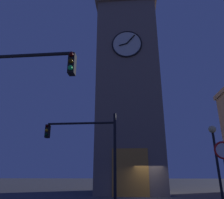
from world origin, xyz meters
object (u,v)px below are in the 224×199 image
object	(u,v)px
street_lamp	(215,148)
no_horn_sign	(224,157)
traffic_signal_near	(89,144)
traffic_signal_mid	(0,100)
clocktower	(129,92)

from	to	relation	value
street_lamp	no_horn_sign	distance (m)	3.58
traffic_signal_near	no_horn_sign	world-z (taller)	traffic_signal_near
traffic_signal_mid	no_horn_sign	size ratio (longest dim) A/B	1.93
no_horn_sign	traffic_signal_near	bearing A→B (deg)	-16.04
traffic_signal_near	traffic_signal_mid	size ratio (longest dim) A/B	0.83
no_horn_sign	street_lamp	bearing A→B (deg)	-104.78
traffic_signal_near	traffic_signal_mid	world-z (taller)	traffic_signal_mid
street_lamp	traffic_signal_near	bearing A→B (deg)	12.39
clocktower	street_lamp	distance (m)	14.25
clocktower	traffic_signal_near	world-z (taller)	clocktower
no_horn_sign	clocktower	bearing A→B (deg)	-73.53
clocktower	traffic_signal_mid	bearing A→B (deg)	77.32
clocktower	street_lamp	bearing A→B (deg)	115.22
clocktower	no_horn_sign	xyz separation A→B (m)	(-4.19, 14.16, -8.56)
no_horn_sign	traffic_signal_mid	bearing A→B (deg)	24.39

